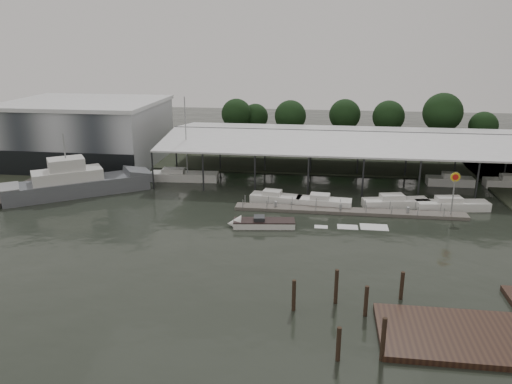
# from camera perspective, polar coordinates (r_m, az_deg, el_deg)

# --- Properties ---
(ground) EXTENTS (200.00, 200.00, 0.00)m
(ground) POSITION_cam_1_polar(r_m,az_deg,el_deg) (54.01, -5.17, -5.20)
(ground) COLOR black
(ground) RESTS_ON ground
(land_strip_far) EXTENTS (140.00, 30.00, 0.30)m
(land_strip_far) POSITION_cam_1_polar(r_m,az_deg,el_deg) (93.57, 0.50, 4.67)
(land_strip_far) COLOR #33392B
(land_strip_far) RESTS_ON ground
(land_strip_west) EXTENTS (20.00, 40.00, 0.30)m
(land_strip_west) POSITION_cam_1_polar(r_m,az_deg,el_deg) (96.16, -24.91, 3.39)
(land_strip_west) COLOR #33392B
(land_strip_west) RESTS_ON ground
(storage_warehouse) EXTENTS (24.50, 20.50, 10.50)m
(storage_warehouse) POSITION_cam_1_polar(r_m,az_deg,el_deg) (89.21, -18.79, 6.52)
(storage_warehouse) COLOR #ADB2B8
(storage_warehouse) RESTS_ON ground
(covered_boat_shed) EXTENTS (58.24, 24.00, 6.96)m
(covered_boat_shed) POSITION_cam_1_polar(r_m,az_deg,el_deg) (78.12, 11.72, 6.28)
(covered_boat_shed) COLOR white
(covered_boat_shed) RESTS_ON ground
(trawler_dock) EXTENTS (3.00, 18.00, 0.50)m
(trawler_dock) POSITION_cam_1_polar(r_m,az_deg,el_deg) (77.80, -24.84, 0.51)
(trawler_dock) COLOR #5E5B53
(trawler_dock) RESTS_ON ground
(floating_dock) EXTENTS (28.00, 2.00, 1.40)m
(floating_dock) POSITION_cam_1_polar(r_m,az_deg,el_deg) (62.13, 10.54, -2.17)
(floating_dock) COLOR #5E5B53
(floating_dock) RESTS_ON ground
(shell_fuel_sign) EXTENTS (1.10, 0.18, 5.55)m
(shell_fuel_sign) POSITION_cam_1_polar(r_m,az_deg,el_deg) (62.84, 21.72, 0.66)
(shell_fuel_sign) COLOR gray
(shell_fuel_sign) RESTS_ON ground
(boardwalk_platform) EXTENTS (15.00, 12.00, 0.50)m
(boardwalk_platform) POSITION_cam_1_polar(r_m,az_deg,el_deg) (41.19, 25.87, -14.35)
(boardwalk_platform) COLOR #331F14
(boardwalk_platform) RESTS_ON ground
(grey_trawler) EXTENTS (18.55, 14.65, 8.84)m
(grey_trawler) POSITION_cam_1_polar(r_m,az_deg,el_deg) (72.03, -19.64, 0.97)
(grey_trawler) COLOR #585C61
(grey_trawler) RESTS_ON ground
(white_sailboat) EXTENTS (10.26, 3.25, 12.67)m
(white_sailboat) POSITION_cam_1_polar(r_m,az_deg,el_deg) (75.54, -8.33, 1.81)
(white_sailboat) COLOR white
(white_sailboat) RESTS_ON ground
(speedboat_underway) EXTENTS (18.60, 4.26, 2.00)m
(speedboat_underway) POSITION_cam_1_polar(r_m,az_deg,el_deg) (56.60, 0.29, -3.62)
(speedboat_underway) COLOR white
(speedboat_underway) RESTS_ON ground
(moored_cruiser_0) EXTENTS (6.81, 3.17, 1.70)m
(moored_cruiser_0) POSITION_cam_1_polar(r_m,az_deg,el_deg) (64.73, 2.25, -0.69)
(moored_cruiser_0) COLOR white
(moored_cruiser_0) RESTS_ON ground
(moored_cruiser_1) EXTENTS (7.11, 2.87, 1.70)m
(moored_cruiser_1) POSITION_cam_1_polar(r_m,az_deg,el_deg) (63.71, 7.69, -1.14)
(moored_cruiser_1) COLOR white
(moored_cruiser_1) RESTS_ON ground
(moored_cruiser_2) EXTENTS (8.53, 3.93, 1.70)m
(moored_cruiser_2) POSITION_cam_1_polar(r_m,az_deg,el_deg) (65.45, 15.61, -1.14)
(moored_cruiser_2) COLOR white
(moored_cruiser_2) RESTS_ON ground
(moored_cruiser_3) EXTENTS (9.11, 3.48, 1.70)m
(moored_cruiser_3) POSITION_cam_1_polar(r_m,az_deg,el_deg) (66.71, 21.47, -1.37)
(moored_cruiser_3) COLOR white
(moored_cruiser_3) RESTS_ON ground
(mooring_pilings) EXTENTS (8.95, 9.23, 3.79)m
(mooring_pilings) POSITION_cam_1_polar(r_m,az_deg,el_deg) (38.97, 11.01, -13.17)
(mooring_pilings) COLOR #35261A
(mooring_pilings) RESTS_ON ground
(horizon_tree_line) EXTENTS (66.54, 10.20, 10.85)m
(horizon_tree_line) POSITION_cam_1_polar(r_m,az_deg,el_deg) (98.72, 14.17, 8.31)
(horizon_tree_line) COLOR #302315
(horizon_tree_line) RESTS_ON ground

